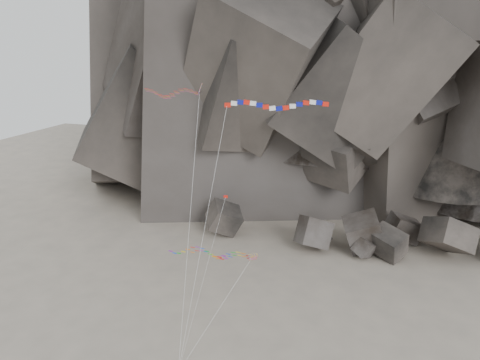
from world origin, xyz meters
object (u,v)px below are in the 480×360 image
(parafoil_kite, at_px, (207,252))
(pennant_kite, at_px, (216,232))
(banner_kite, at_px, (275,106))
(delta_kite, at_px, (169,93))

(parafoil_kite, relative_size, pennant_kite, 0.79)
(parafoil_kite, xyz_separation_m, pennant_kite, (2.09, -1.92, 4.01))
(banner_kite, relative_size, pennant_kite, 1.74)
(banner_kite, relative_size, parafoil_kite, 2.21)
(delta_kite, bearing_deg, parafoil_kite, -10.65)
(delta_kite, distance_m, pennant_kite, 18.60)
(delta_kite, xyz_separation_m, pennant_kite, (6.54, -1.50, -17.35))
(pennant_kite, bearing_deg, parafoil_kite, 133.10)
(delta_kite, height_order, banner_kite, delta_kite)
(banner_kite, distance_m, parafoil_kite, 22.14)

